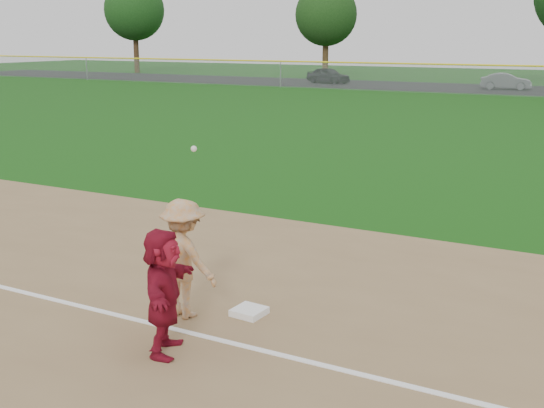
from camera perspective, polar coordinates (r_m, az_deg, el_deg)
The scene contains 9 objects.
ground at distance 9.93m, azimuth -4.16°, elevation -9.15°, with size 160.00×160.00×0.00m, color #13490E.
foul_line at distance 9.32m, azimuth -6.85°, elevation -10.66°, with size 60.00×0.10×0.01m, color white.
first_base at distance 9.81m, azimuth -1.92°, elevation -8.98°, with size 0.42×0.42×0.10m, color white.
base_runner at distance 8.54m, azimuth -9.06°, elevation -7.24°, with size 1.50×0.48×1.61m, color maroon.
car_left at distance 58.64m, azimuth 4.73°, elevation 10.68°, with size 1.57×3.90×1.33m, color black.
car_mid at distance 54.38m, azimuth 18.98°, elevation 9.68°, with size 1.27×3.65×1.20m, color #53555A.
first_base_play at distance 9.59m, azimuth -7.40°, elevation -4.54°, with size 1.17×0.78×2.41m.
tree_0 at distance 77.24m, azimuth -11.44°, elevation 15.61°, with size 6.40×6.40×9.81m.
tree_1 at distance 66.43m, azimuth 4.55°, elevation 15.50°, with size 5.80×5.80×8.75m.
Camera 1 is at (4.95, -7.69, 3.87)m, focal length 45.00 mm.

